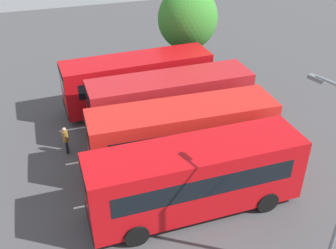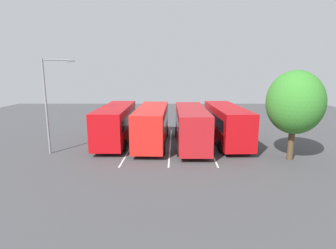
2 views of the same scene
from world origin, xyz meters
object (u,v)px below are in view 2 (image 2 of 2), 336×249
bus_far_right (116,123)px  street_lamp (49,100)px  bus_center_left (191,125)px  pedestrian (181,122)px  depot_tree (295,103)px  bus_center_right (152,124)px  bus_far_left (226,123)px

bus_far_right → street_lamp: street_lamp is taller
bus_far_right → bus_center_left: bearing=-100.0°
bus_center_left → street_lamp: bearing=101.1°
bus_far_right → street_lamp: 6.15m
pedestrian → depot_tree: bearing=58.4°
bus_center_right → depot_tree: 11.69m
bus_far_right → pedestrian: size_ratio=5.81×
depot_tree → bus_center_left: bearing=62.1°
bus_far_right → street_lamp: size_ratio=1.27×
pedestrian → depot_tree: 13.04m
street_lamp → depot_tree: street_lamp is taller
bus_center_left → bus_center_right: size_ratio=0.99×
bus_far_left → bus_far_right: 10.17m
bus_center_left → bus_center_right: 3.49m
bus_center_right → pedestrian: size_ratio=5.85×
bus_far_left → street_lamp: (-3.34, 14.65, 2.46)m
pedestrian → street_lamp: size_ratio=0.22×
bus_center_left → depot_tree: bearing=-118.0°
bus_far_left → bus_center_left: 3.50m
street_lamp → bus_center_left: bearing=-4.4°
bus_far_right → bus_far_left: bearing=-90.7°
bus_center_right → street_lamp: 8.69m
bus_center_left → bus_far_left: bearing=-72.0°
bus_center_left → pedestrian: 6.25m
bus_center_right → pedestrian: bearing=-24.6°
street_lamp → depot_tree: bearing=-20.4°
bus_center_left → depot_tree: 8.43m
bus_far_right → depot_tree: size_ratio=1.43×
bus_center_left → street_lamp: (-2.25, 11.32, 2.46)m
bus_far_right → street_lamp: (-3.42, 4.48, 2.46)m
pedestrian → street_lamp: street_lamp is taller
bus_center_left → bus_far_right: bearing=80.2°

